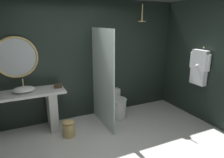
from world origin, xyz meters
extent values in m
cube|color=#1E2823|center=(0.00, 1.90, 1.30)|extent=(4.80, 0.10, 2.60)
cube|color=#1E2823|center=(2.35, 0.76, 1.30)|extent=(0.10, 2.47, 2.60)
cube|color=silver|center=(-1.32, 1.55, 0.83)|extent=(1.60, 0.56, 0.05)
cube|color=silver|center=(-0.77, 1.55, 0.40)|extent=(0.16, 0.47, 0.81)
ellipsoid|color=white|center=(-1.25, 1.56, 0.91)|extent=(0.41, 0.33, 0.10)
cylinder|color=tan|center=(-1.25, 1.71, 0.97)|extent=(0.02, 0.02, 0.22)
cylinder|color=tan|center=(-1.25, 1.66, 1.07)|extent=(0.02, 0.11, 0.02)
cube|color=#3D3323|center=(-0.62, 1.55, 0.90)|extent=(0.14, 0.10, 0.08)
torus|color=tan|center=(-1.32, 1.81, 1.48)|extent=(0.80, 0.04, 0.80)
cylinder|color=#B2BCC1|center=(-1.32, 1.82, 1.48)|extent=(0.74, 0.01, 0.74)
cube|color=silver|center=(0.24, 1.30, 1.01)|extent=(0.02, 1.10, 2.02)
cylinder|color=tan|center=(1.30, 1.53, 2.32)|extent=(0.02, 0.02, 0.35)
cylinder|color=tan|center=(1.30, 1.53, 2.14)|extent=(0.18, 0.18, 0.02)
sphere|color=tan|center=(2.28, 0.64, 1.61)|extent=(0.04, 0.04, 0.04)
cube|color=white|center=(2.21, 0.64, 1.19)|extent=(0.12, 0.36, 0.75)
cylinder|color=white|center=(2.21, 0.44, 1.32)|extent=(0.10, 0.10, 0.35)
cylinder|color=white|center=(2.21, 0.84, 1.32)|extent=(0.10, 0.10, 0.35)
sphere|color=white|center=(2.13, 0.64, 1.22)|extent=(0.07, 0.07, 0.07)
cylinder|color=white|center=(0.66, 1.46, 0.21)|extent=(0.42, 0.42, 0.42)
ellipsoid|color=white|center=(0.66, 1.46, 0.43)|extent=(0.44, 0.48, 0.02)
cube|color=white|center=(0.66, 1.76, 0.40)|extent=(0.39, 0.17, 0.37)
cylinder|color=tan|center=(-0.56, 1.10, 0.13)|extent=(0.23, 0.23, 0.26)
ellipsoid|color=tan|center=(-0.56, 1.10, 0.29)|extent=(0.23, 0.23, 0.07)
camera|label=1|loc=(-1.33, -2.46, 2.14)|focal=33.07mm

